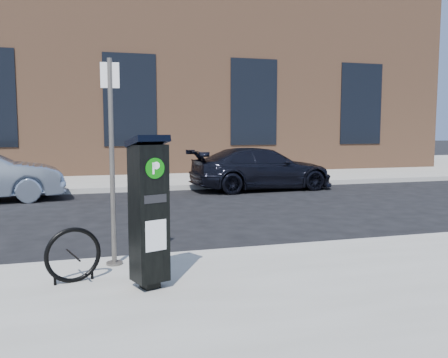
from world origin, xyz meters
name	(u,v)px	position (x,y,z in m)	size (l,w,h in m)	color
ground	(209,261)	(0.00, 0.00, 0.00)	(120.00, 120.00, 0.00)	black
sidewalk_far	(127,172)	(0.00, 14.00, 0.07)	(60.00, 12.00, 0.15)	gray
curb_near	(209,256)	(0.00, -0.02, 0.07)	(60.00, 0.12, 0.16)	#9E9B93
curb_far	(144,189)	(0.00, 8.02, 0.07)	(60.00, 0.12, 0.16)	#9E9B93
building	(120,82)	(0.00, 17.00, 4.15)	(28.00, 10.05, 8.25)	brown
parking_kiosk	(149,210)	(-1.03, -1.38, 1.02)	(0.48, 0.45, 1.69)	black
sign_pole	(112,164)	(-1.35, -0.33, 1.46)	(0.23, 0.21, 2.63)	#524E48
bike_rack	(73,255)	(-1.84, -0.94, 0.46)	(0.63, 0.23, 0.64)	black
car_dark	(262,169)	(3.62, 7.40, 0.66)	(1.84, 4.54, 1.32)	black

